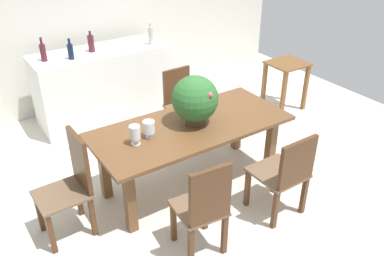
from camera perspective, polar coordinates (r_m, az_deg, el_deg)
ground_plane at (r=4.49m, az=0.09°, el=-7.84°), size 7.04×7.04×0.00m
back_wall at (r=6.08m, az=-14.06°, el=15.18°), size 6.40×0.10×2.60m
dining_table at (r=4.16m, az=-0.10°, el=-0.83°), size 2.05×0.91×0.73m
chair_near_left at (r=3.39m, az=1.74°, el=-11.05°), size 0.44×0.45×0.97m
chair_head_end at (r=3.78m, az=-16.66°, el=-7.31°), size 0.47×0.43×1.00m
chair_near_right at (r=3.90m, az=13.15°, el=-6.10°), size 0.47×0.47×0.91m
chair_far_right at (r=5.12m, az=-1.44°, el=3.77°), size 0.43×0.49×0.91m
flower_centerpiece at (r=4.02m, az=0.45°, el=4.06°), size 0.47×0.47×0.51m
crystal_vase_left at (r=3.86m, az=-6.12°, el=0.09°), size 0.12×0.12×0.18m
crystal_vase_center_near at (r=3.76m, az=-8.05°, el=-0.75°), size 0.10×0.10×0.20m
wine_glass at (r=4.44m, az=1.81°, el=4.22°), size 0.06×0.06×0.14m
kitchen_counter at (r=5.74m, az=-12.22°, el=6.02°), size 1.84×0.67×0.99m
wine_bottle_tall at (r=5.51m, az=-14.08°, el=11.55°), size 0.08×0.08×0.27m
wine_bottle_green at (r=5.30m, az=-16.80°, el=10.37°), size 0.07×0.07×0.26m
wine_bottle_clear at (r=5.65m, az=-5.86°, el=12.85°), size 0.07×0.07×0.30m
wine_bottle_amber at (r=5.33m, az=-20.31°, el=10.04°), size 0.07×0.07×0.30m
side_table at (r=6.02m, az=13.14°, el=7.22°), size 0.53×0.48×0.71m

